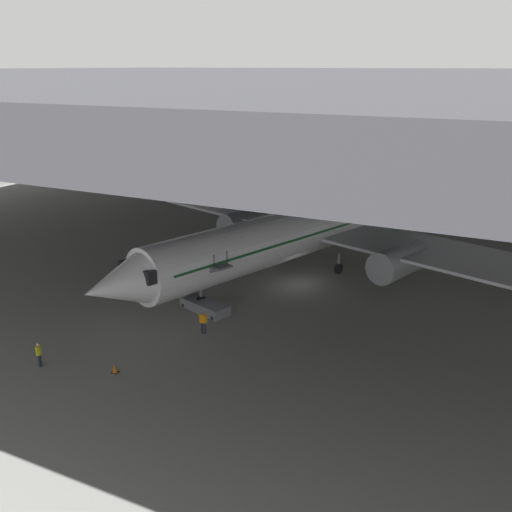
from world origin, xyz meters
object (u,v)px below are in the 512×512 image
at_px(airplane_distant, 298,166).
at_px(boarding_stairs, 205,301).
at_px(crew_worker_near_nose, 39,353).
at_px(crew_worker_by_stairs, 203,321).
at_px(airplane_main, 298,232).
at_px(baggage_tug, 400,263).
at_px(traffic_cone_orange, 115,368).

bearing_deg(airplane_distant, boarding_stairs, -75.53).
relative_size(crew_worker_near_nose, airplane_distant, 0.05).
relative_size(crew_worker_by_stairs, airplane_distant, 0.05).
bearing_deg(airplane_main, baggage_tug, 34.04).
bearing_deg(airplane_main, airplane_distant, 112.76).
bearing_deg(boarding_stairs, traffic_cone_orange, -89.88).
bearing_deg(boarding_stairs, airplane_distant, 104.47).
relative_size(crew_worker_near_nose, traffic_cone_orange, 2.59).
xyz_separation_m(boarding_stairs, baggage_tug, (10.38, 15.83, -0.22)).
bearing_deg(airplane_main, boarding_stairs, -104.53).
xyz_separation_m(crew_worker_near_nose, baggage_tug, (14.84, 27.37, -0.35)).
height_order(airplane_main, crew_worker_near_nose, airplane_main).
relative_size(airplane_main, baggage_tug, 15.87).
distance_m(crew_worker_by_stairs, airplane_distant, 50.13).
distance_m(boarding_stairs, crew_worker_near_nose, 12.37).
height_order(boarding_stairs, airplane_distant, airplane_distant).
height_order(boarding_stairs, crew_worker_near_nose, boarding_stairs).
height_order(airplane_main, crew_worker_by_stairs, airplane_main).
xyz_separation_m(boarding_stairs, crew_worker_near_nose, (-4.46, -11.54, 0.13)).
xyz_separation_m(airplane_distant, baggage_tug, (21.97, -29.08, -2.64)).
xyz_separation_m(crew_worker_near_nose, traffic_cone_orange, (4.48, 1.38, -0.59)).
relative_size(traffic_cone_orange, baggage_tug, 0.24).
bearing_deg(crew_worker_by_stairs, crew_worker_near_nose, -127.61).
distance_m(boarding_stairs, baggage_tug, 18.93).
distance_m(crew_worker_by_stairs, baggage_tug, 20.97).
xyz_separation_m(boarding_stairs, traffic_cone_orange, (0.02, -10.16, -0.46)).
distance_m(airplane_main, airplane_distant, 37.11).
distance_m(airplane_distant, traffic_cone_orange, 56.35).
relative_size(boarding_stairs, airplane_distant, 0.16).
relative_size(airplane_distant, baggage_tug, 12.57).
relative_size(crew_worker_by_stairs, baggage_tug, 0.64).
bearing_deg(traffic_cone_orange, airplane_distant, 101.90).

